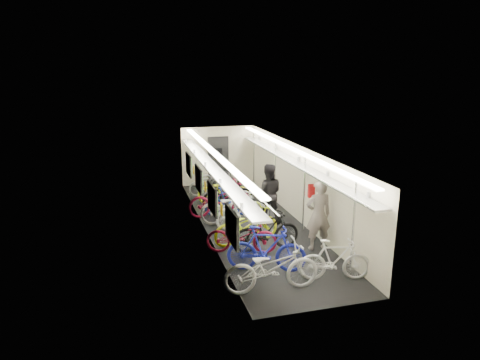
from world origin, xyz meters
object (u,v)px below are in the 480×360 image
bicycle_0 (272,267)px  passenger_mid (268,194)px  passenger_near (318,215)px  backpack (313,191)px  bicycle_1 (266,249)px

bicycle_0 → passenger_mid: bearing=-15.6°
passenger_near → bicycle_0: bearing=46.7°
passenger_mid → backpack: passenger_mid is taller
passenger_near → passenger_mid: 2.37m
bicycle_1 → passenger_mid: passenger_mid is taller
bicycle_0 → bicycle_1: bearing=-9.8°
bicycle_0 → passenger_near: size_ratio=1.11×
bicycle_0 → passenger_mid: (1.29, 4.08, 0.39)m
bicycle_0 → passenger_near: (1.92, 1.80, 0.40)m
passenger_mid → bicycle_1: bearing=86.7°
bicycle_0 → backpack: bearing=-35.7°
passenger_near → passenger_mid: (-0.63, 2.28, -0.01)m
passenger_near → backpack: passenger_near is taller
passenger_near → backpack: (0.33, 1.12, 0.33)m
passenger_near → passenger_mid: size_ratio=1.01×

